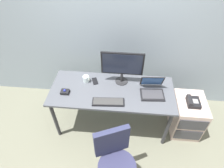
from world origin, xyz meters
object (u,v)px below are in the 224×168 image
(monitor_main, at_px, (122,65))
(coffee_mug, at_px, (86,79))
(keyboard, at_px, (108,102))
(trackball_mouse, at_px, (65,92))
(office_chair, at_px, (115,164))
(cell_phone, at_px, (95,81))
(laptop, at_px, (152,90))
(file_cabinet, at_px, (187,116))
(desk_phone, at_px, (193,102))

(monitor_main, relative_size, coffee_mug, 5.96)
(keyboard, bearing_deg, trackball_mouse, 168.99)
(office_chair, height_order, coffee_mug, office_chair)
(keyboard, distance_m, cell_phone, 0.45)
(laptop, relative_size, trackball_mouse, 3.01)
(file_cabinet, xyz_separation_m, laptop, (-0.59, -0.01, 0.51))
(laptop, xyz_separation_m, trackball_mouse, (-1.17, -0.12, -0.03))
(desk_phone, height_order, laptop, laptop)
(file_cabinet, distance_m, desk_phone, 0.34)
(office_chair, bearing_deg, laptop, 64.45)
(office_chair, xyz_separation_m, coffee_mug, (-0.50, 1.01, 0.39))
(office_chair, relative_size, keyboard, 2.20)
(monitor_main, bearing_deg, trackball_mouse, -158.24)
(laptop, bearing_deg, office_chair, -115.55)
(laptop, bearing_deg, keyboard, -157.43)
(coffee_mug, bearing_deg, file_cabinet, -4.71)
(desk_phone, bearing_deg, cell_phone, 173.70)
(desk_phone, bearing_deg, monitor_main, 169.46)
(cell_phone, bearing_deg, desk_phone, -26.86)
(laptop, distance_m, trackball_mouse, 1.17)
(file_cabinet, xyz_separation_m, office_chair, (-1.01, -0.89, 0.11))
(monitor_main, bearing_deg, cell_phone, -174.96)
(desk_phone, xyz_separation_m, coffee_mug, (-1.50, 0.14, 0.17))
(monitor_main, distance_m, coffee_mug, 0.56)
(office_chair, bearing_deg, file_cabinet, 41.30)
(coffee_mug, relative_size, cell_phone, 0.67)
(office_chair, bearing_deg, cell_phone, 110.51)
(laptop, bearing_deg, file_cabinet, 0.81)
(desk_phone, relative_size, trackball_mouse, 1.82)
(file_cabinet, xyz_separation_m, desk_phone, (-0.01, -0.02, 0.34))
(keyboard, bearing_deg, office_chair, -76.98)
(file_cabinet, relative_size, laptop, 1.81)
(file_cabinet, relative_size, keyboard, 1.44)
(file_cabinet, relative_size, desk_phone, 3.00)
(file_cabinet, distance_m, cell_phone, 1.47)
(coffee_mug, xyz_separation_m, cell_phone, (0.12, 0.01, -0.04))
(keyboard, xyz_separation_m, cell_phone, (-0.23, 0.38, -0.01))
(trackball_mouse, bearing_deg, laptop, 5.86)
(keyboard, bearing_deg, laptop, 22.57)
(file_cabinet, height_order, keyboard, keyboard)
(monitor_main, height_order, keyboard, monitor_main)
(office_chair, height_order, trackball_mouse, office_chair)
(coffee_mug, distance_m, cell_phone, 0.13)
(coffee_mug, bearing_deg, desk_phone, -5.36)
(file_cabinet, height_order, office_chair, office_chair)
(desk_phone, distance_m, trackball_mouse, 1.75)
(monitor_main, bearing_deg, office_chair, -89.95)
(office_chair, bearing_deg, trackball_mouse, 134.58)
(file_cabinet, relative_size, trackball_mouse, 5.46)
(file_cabinet, bearing_deg, trackball_mouse, -175.83)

